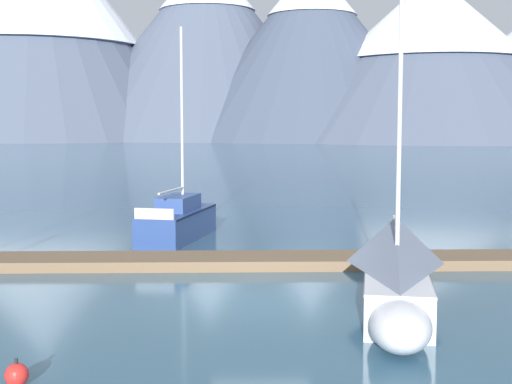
{
  "coord_description": "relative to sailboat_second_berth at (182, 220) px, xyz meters",
  "views": [
    {
      "loc": [
        -0.54,
        -16.64,
        4.18
      ],
      "look_at": [
        0.0,
        6.0,
        2.0
      ],
      "focal_mm": 49.82,
      "sensor_mm": 36.0,
      "label": 1
    }
  ],
  "objects": [
    {
      "name": "mountain_shoulder_ridge",
      "position": [
        -6.34,
        169.2,
        24.85
      ],
      "size": [
        79.99,
        79.99,
        49.98
      ],
      "color": "#4C566B",
      "rests_on": "ground"
    },
    {
      "name": "mooring_buoy_inner_mooring",
      "position": [
        -1.43,
        -14.93,
        -0.46
      ],
      "size": [
        0.38,
        0.38,
        0.46
      ],
      "color": "red",
      "rests_on": "ground"
    },
    {
      "name": "sailboat_mid_dock_port",
      "position": [
        5.68,
        -10.2,
        0.28
      ],
      "size": [
        2.69,
        7.43,
        7.21
      ],
      "color": "silver",
      "rests_on": "ground"
    },
    {
      "name": "dock",
      "position": [
        2.67,
        -5.36,
        -0.51
      ],
      "size": [
        25.62,
        1.96,
        0.3
      ],
      "color": "brown",
      "rests_on": "ground"
    },
    {
      "name": "mountain_central_massif",
      "position": [
        -51.92,
        168.52,
        32.37
      ],
      "size": [
        90.48,
        90.48,
        61.38
      ],
      "color": "#4C566B",
      "rests_on": "ground"
    },
    {
      "name": "mountain_east_summit",
      "position": [
        20.53,
        155.15,
        22.13
      ],
      "size": [
        71.3,
        71.3,
        44.69
      ],
      "color": "#424C60",
      "rests_on": "ground"
    },
    {
      "name": "ground_plane",
      "position": [
        2.67,
        -9.36,
        -0.66
      ],
      "size": [
        700.0,
        700.0,
        0.0
      ],
      "primitive_type": "plane",
      "color": "#335B75"
    },
    {
      "name": "sailboat_second_berth",
      "position": [
        0.0,
        0.0,
        0.0
      ],
      "size": [
        2.76,
        6.1,
        7.67
      ],
      "color": "navy",
      "rests_on": "ground"
    },
    {
      "name": "mountain_rear_spur",
      "position": [
        49.11,
        148.65,
        20.75
      ],
      "size": [
        85.74,
        85.74,
        40.28
      ],
      "color": "#4C566B",
      "rests_on": "ground"
    }
  ]
}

